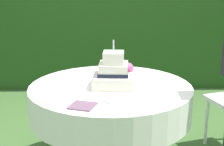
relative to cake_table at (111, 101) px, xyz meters
name	(u,v)px	position (x,y,z in m)	size (l,w,h in m)	color
foliage_hedge	(107,3)	(0.00, 2.36, 0.61)	(5.65, 0.49, 2.42)	#234C19
cake_table	(111,101)	(0.00, 0.00, 0.00)	(1.25, 1.25, 0.73)	#4C4C51
wedding_cake	(114,73)	(0.03, 0.00, 0.22)	(0.33, 0.33, 0.35)	silver
serving_plate_near	(115,100)	(0.02, -0.33, 0.13)	(0.15, 0.15, 0.01)	white
serving_plate_far	(110,69)	(0.01, 0.48, 0.13)	(0.10, 0.10, 0.01)	white
napkin_stack	(83,106)	(-0.19, -0.43, 0.13)	(0.15, 0.15, 0.01)	#6B4C60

